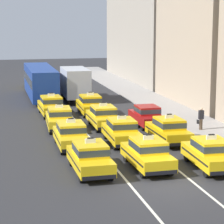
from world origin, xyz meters
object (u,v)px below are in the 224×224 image
at_px(taxi_left_fourth, 51,105).
at_px(pedestrian_mid_block, 201,119).
at_px(taxi_left_second, 71,135).
at_px(sedan_right_third, 147,115).
at_px(taxi_left_nearest, 90,157).
at_px(taxi_center_second, 121,131).
at_px(taxi_right_nearest, 210,153).
at_px(taxi_left_sixth, 33,80).
at_px(taxi_right_second, 169,130).
at_px(taxi_left_third, 59,118).
at_px(box_truck_center_fifth, 74,83).
at_px(taxi_center_third, 103,116).
at_px(taxi_center_fourth, 90,104).
at_px(taxi_center_nearest, 148,153).
at_px(bus_left_fifth, 40,81).

height_order(taxi_left_fourth, pedestrian_mid_block, taxi_left_fourth).
bearing_deg(taxi_left_second, sedan_right_third, 38.43).
relative_size(taxi_left_nearest, taxi_center_second, 1.00).
height_order(taxi_left_fourth, taxi_right_nearest, same).
height_order(taxi_left_sixth, taxi_right_second, same).
relative_size(taxi_left_third, taxi_center_second, 1.01).
relative_size(taxi_right_nearest, taxi_right_second, 1.01).
bearing_deg(taxi_left_nearest, box_truck_center_fifth, 82.80).
height_order(box_truck_center_fifth, sedan_right_third, box_truck_center_fifth).
distance_m(taxi_left_sixth, box_truck_center_fifth, 11.29).
bearing_deg(taxi_center_third, taxi_left_third, 178.34).
bearing_deg(taxi_center_third, taxi_right_second, -60.01).
bearing_deg(taxi_right_nearest, taxi_left_nearest, 173.88).
xyz_separation_m(taxi_left_second, taxi_center_second, (3.38, 0.36, 0.00)).
relative_size(taxi_center_fourth, box_truck_center_fifth, 0.66).
distance_m(taxi_left_nearest, taxi_center_third, 11.41).
bearing_deg(taxi_center_nearest, taxi_center_third, 90.48).
xyz_separation_m(taxi_center_third, pedestrian_mid_block, (6.58, -2.93, 0.08)).
bearing_deg(box_truck_center_fifth, taxi_center_nearest, -89.66).
xyz_separation_m(taxi_center_nearest, box_truck_center_fifth, (-0.14, 24.12, 0.90)).
xyz_separation_m(taxi_center_third, taxi_right_second, (3.20, -5.54, 0.00)).
bearing_deg(taxi_right_second, taxi_center_second, 172.44).
xyz_separation_m(taxi_left_sixth, box_truck_center_fifth, (3.19, -10.80, 0.90)).
xyz_separation_m(taxi_left_second, taxi_right_nearest, (6.70, -6.19, 0.00)).
distance_m(taxi_center_third, taxi_right_nearest, 12.17).
bearing_deg(taxi_center_nearest, pedestrian_mid_block, 50.97).
bearing_deg(taxi_center_second, box_truck_center_fifth, 90.48).
bearing_deg(taxi_center_third, bus_left_fifth, 101.86).
relative_size(taxi_left_sixth, taxi_center_nearest, 1.01).
bearing_deg(taxi_left_second, box_truck_center_fifth, 80.20).
bearing_deg(taxi_center_nearest, box_truck_center_fifth, 90.34).
distance_m(taxi_left_third, sedan_right_third, 6.63).
height_order(taxi_left_nearest, bus_left_fifth, bus_left_fifth).
distance_m(taxi_left_nearest, taxi_left_second, 5.49).
bearing_deg(sedan_right_third, taxi_left_sixth, 105.23).
bearing_deg(taxi_left_fourth, sedan_right_third, -42.38).
distance_m(taxi_left_second, taxi_right_second, 6.48).
height_order(taxi_left_nearest, taxi_left_fourth, same).
height_order(taxi_left_fourth, taxi_left_sixth, same).
height_order(taxi_left_second, pedestrian_mid_block, taxi_left_second).
xyz_separation_m(taxi_left_third, taxi_center_fourth, (3.35, 5.43, 0.00)).
distance_m(taxi_left_second, taxi_center_third, 6.40).
xyz_separation_m(taxi_left_nearest, taxi_left_sixth, (-0.14, 34.97, 0.00)).
xyz_separation_m(taxi_center_nearest, sedan_right_third, (3.26, 10.69, -0.03)).
distance_m(bus_left_fifth, taxi_right_second, 21.69).
distance_m(taxi_left_fourth, taxi_left_sixth, 18.24).
xyz_separation_m(bus_left_fifth, taxi_center_nearest, (3.28, -26.09, -0.94)).
bearing_deg(box_truck_center_fifth, bus_left_fifth, 147.85).
height_order(taxi_left_second, sedan_right_third, taxi_left_second).
xyz_separation_m(taxi_left_fourth, box_truck_center_fifth, (3.16, 7.45, 0.90)).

